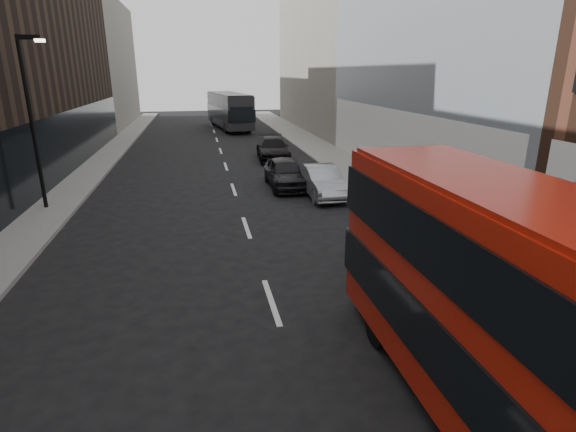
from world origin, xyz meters
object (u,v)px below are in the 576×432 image
grey_bus (229,110)px  car_a (285,173)px  red_bus (537,326)px  car_b (322,181)px  street_lamp (32,112)px  car_c (273,149)px

grey_bus → car_a: grey_bus is taller
red_bus → car_b: bearing=86.2°
street_lamp → grey_bus: size_ratio=0.61×
red_bus → car_c: red_bus is taller
car_a → car_b: (1.39, -2.00, -0.04)m
red_bus → car_a: red_bus is taller
street_lamp → car_c: 15.60m
car_c → red_bus: bearing=-86.8°
car_b → car_c: size_ratio=0.87×
car_c → car_a: bearing=-90.6°
street_lamp → car_a: size_ratio=1.55×
car_c → car_b: bearing=-81.6°
red_bus → car_a: (-0.27, 17.58, -1.52)m
red_bus → car_c: 25.50m
car_a → car_b: 2.44m
car_b → street_lamp: bearing=178.9°
grey_bus → car_c: (1.62, -17.94, -1.22)m
car_b → car_c: bearing=93.2°
red_bus → car_b: red_bus is taller
red_bus → car_b: 15.70m
red_bus → car_c: (0.38, 25.45, -1.55)m
street_lamp → car_c: street_lamp is taller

